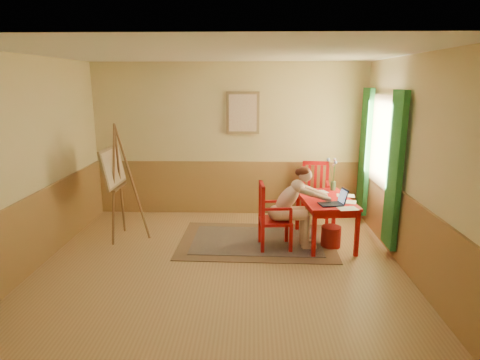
{
  "coord_description": "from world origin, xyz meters",
  "views": [
    {
      "loc": [
        0.43,
        -5.31,
        2.46
      ],
      "look_at": [
        0.25,
        0.55,
        1.05
      ],
      "focal_mm": 30.82,
      "sensor_mm": 36.0,
      "label": 1
    }
  ],
  "objects_px": {
    "figure": "(293,204)",
    "easel": "(115,172)",
    "table": "(326,204)",
    "chair_left": "(272,216)",
    "chair_back": "(315,193)",
    "laptop": "(335,201)"
  },
  "relations": [
    {
      "from": "figure",
      "to": "easel",
      "type": "height_order",
      "value": "easel"
    },
    {
      "from": "table",
      "to": "figure",
      "type": "relative_size",
      "value": 1.01
    },
    {
      "from": "chair_left",
      "to": "figure",
      "type": "height_order",
      "value": "figure"
    },
    {
      "from": "table",
      "to": "chair_left",
      "type": "xyz_separation_m",
      "value": [
        -0.84,
        -0.25,
        -0.13
      ]
    },
    {
      "from": "table",
      "to": "chair_back",
      "type": "bearing_deg",
      "value": 90.78
    },
    {
      "from": "table",
      "to": "easel",
      "type": "distance_m",
      "value": 3.3
    },
    {
      "from": "figure",
      "to": "laptop",
      "type": "distance_m",
      "value": 0.61
    },
    {
      "from": "laptop",
      "to": "figure",
      "type": "bearing_deg",
      "value": 168.58
    },
    {
      "from": "chair_left",
      "to": "laptop",
      "type": "relative_size",
      "value": 2.37
    },
    {
      "from": "easel",
      "to": "chair_left",
      "type": "bearing_deg",
      "value": -8.13
    },
    {
      "from": "figure",
      "to": "easel",
      "type": "relative_size",
      "value": 0.68
    },
    {
      "from": "figure",
      "to": "chair_back",
      "type": "bearing_deg",
      "value": 67.33
    },
    {
      "from": "chair_back",
      "to": "easel",
      "type": "relative_size",
      "value": 0.58
    },
    {
      "from": "table",
      "to": "laptop",
      "type": "relative_size",
      "value": 2.99
    },
    {
      "from": "figure",
      "to": "laptop",
      "type": "xyz_separation_m",
      "value": [
        0.59,
        -0.12,
        0.08
      ]
    },
    {
      "from": "chair_left",
      "to": "chair_back",
      "type": "height_order",
      "value": "chair_back"
    },
    {
      "from": "table",
      "to": "laptop",
      "type": "height_order",
      "value": "laptop"
    },
    {
      "from": "laptop",
      "to": "easel",
      "type": "xyz_separation_m",
      "value": [
        -3.33,
        0.44,
        0.32
      ]
    },
    {
      "from": "table",
      "to": "easel",
      "type": "bearing_deg",
      "value": 178.35
    },
    {
      "from": "chair_left",
      "to": "laptop",
      "type": "height_order",
      "value": "chair_left"
    },
    {
      "from": "chair_left",
      "to": "laptop",
      "type": "bearing_deg",
      "value": -5.71
    },
    {
      "from": "figure",
      "to": "laptop",
      "type": "bearing_deg",
      "value": -11.42
    }
  ]
}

